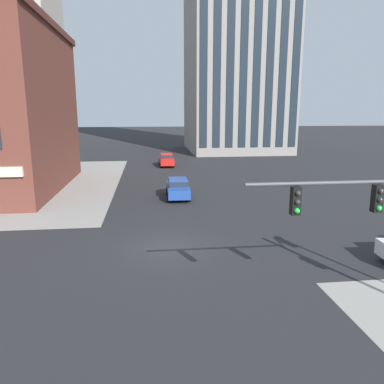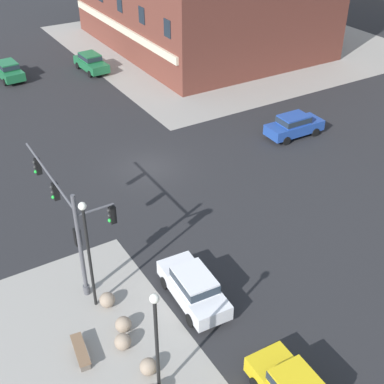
# 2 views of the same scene
# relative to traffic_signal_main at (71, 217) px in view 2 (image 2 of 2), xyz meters

# --- Properties ---
(ground_plane) EXTENTS (320.00, 320.00, 0.00)m
(ground_plane) POSITION_rel_traffic_signal_main_xyz_m (-7.64, 7.73, -3.56)
(ground_plane) COLOR #262628
(sidewalk_far_corner) EXTENTS (32.00, 32.00, 0.02)m
(sidewalk_far_corner) POSITION_rel_traffic_signal_main_xyz_m (-27.64, 27.73, -3.56)
(sidewalk_far_corner) COLOR gray
(sidewalk_far_corner) RESTS_ON ground
(traffic_signal_main) EXTENTS (7.28, 2.09, 5.72)m
(traffic_signal_main) POSITION_rel_traffic_signal_main_xyz_m (0.00, 0.00, 0.00)
(traffic_signal_main) COLOR #4C4C51
(traffic_signal_main) RESTS_ON ground
(bollard_sphere_curb_a) EXTENTS (0.73, 0.73, 0.73)m
(bollard_sphere_curb_a) POSITION_rel_traffic_signal_main_xyz_m (2.74, 0.32, -3.20)
(bollard_sphere_curb_a) COLOR gray
(bollard_sphere_curb_a) RESTS_ON ground
(bollard_sphere_curb_b) EXTENTS (0.73, 0.73, 0.73)m
(bollard_sphere_curb_b) POSITION_rel_traffic_signal_main_xyz_m (4.51, 0.32, -3.20)
(bollard_sphere_curb_b) COLOR gray
(bollard_sphere_curb_b) RESTS_ON ground
(bollard_sphere_curb_c) EXTENTS (0.73, 0.73, 0.73)m
(bollard_sphere_curb_c) POSITION_rel_traffic_signal_main_xyz_m (5.38, -0.11, -3.20)
(bollard_sphere_curb_c) COLOR gray
(bollard_sphere_curb_c) RESTS_ON ground
(bollard_sphere_curb_d) EXTENTS (0.73, 0.73, 0.73)m
(bollard_sphere_curb_d) POSITION_rel_traffic_signal_main_xyz_m (7.11, 0.25, -3.20)
(bollard_sphere_curb_d) COLOR gray
(bollard_sphere_curb_d) RESTS_ON ground
(bench_near_signal) EXTENTS (1.85, 0.71, 0.49)m
(bench_near_signal) POSITION_rel_traffic_signal_main_xyz_m (4.89, -1.83, -3.24)
(bench_near_signal) COLOR brown
(bench_near_signal) RESTS_ON ground
(street_lamp_corner_near) EXTENTS (0.36, 0.36, 5.84)m
(street_lamp_corner_near) POSITION_rel_traffic_signal_main_xyz_m (2.36, -0.12, 0.06)
(street_lamp_corner_near) COLOR black
(street_lamp_corner_near) RESTS_ON ground
(street_lamp_mid_sidewalk) EXTENTS (0.36, 0.36, 5.27)m
(street_lamp_mid_sidewalk) POSITION_rel_traffic_signal_main_xyz_m (8.11, 0.20, -0.25)
(street_lamp_mid_sidewalk) COLOR black
(street_lamp_mid_sidewalk) RESTS_ON ground
(car_main_northbound_near) EXTENTS (1.96, 4.43, 1.68)m
(car_main_northbound_near) POSITION_rel_traffic_signal_main_xyz_m (-6.17, 19.16, -2.65)
(car_main_northbound_near) COLOR #23479E
(car_main_northbound_near) RESTS_ON ground
(car_main_northbound_far) EXTENTS (4.50, 2.10, 1.68)m
(car_main_northbound_far) POSITION_rel_traffic_signal_main_xyz_m (-28.67, 4.12, -2.65)
(car_main_northbound_far) COLOR #1E6B3D
(car_main_northbound_far) RESTS_ON ground
(car_main_southbound_near) EXTENTS (4.50, 2.09, 1.68)m
(car_main_southbound_near) POSITION_rel_traffic_signal_main_xyz_m (-26.70, 11.47, -2.65)
(car_main_southbound_near) COLOR #1E6B3D
(car_main_southbound_near) RESTS_ON ground
(car_cross_westbound) EXTENTS (4.50, 2.09, 1.68)m
(car_cross_westbound) POSITION_rel_traffic_signal_main_xyz_m (4.55, 3.95, -2.65)
(car_cross_westbound) COLOR silver
(car_cross_westbound) RESTS_ON ground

